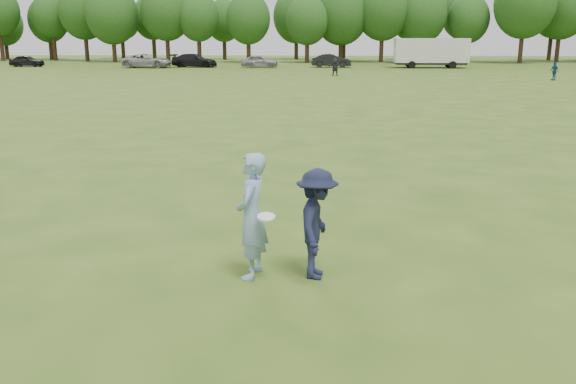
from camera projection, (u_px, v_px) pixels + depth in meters
name	position (u px, v px, depth m)	size (l,w,h in m)	color
ground	(284.00, 274.00, 9.58)	(200.00, 200.00, 0.00)	#335317
thrower	(252.00, 216.00, 9.28)	(0.71, 0.47, 1.96)	#83A4CA
defender	(317.00, 224.00, 9.29)	(1.11, 0.64, 1.72)	#181B34
player_far_b	(554.00, 71.00, 49.39)	(0.88, 0.37, 1.50)	navy
player_far_d	(335.00, 67.00, 54.91)	(1.51, 0.48, 1.63)	#292929
car_a	(27.00, 61.00, 70.02)	(1.54, 3.82, 1.30)	black
car_c	(147.00, 61.00, 67.72)	(2.52, 5.46, 1.52)	#97989C
car_d	(194.00, 61.00, 68.92)	(2.09, 5.14, 1.49)	black
car_e	(259.00, 61.00, 67.76)	(1.65, 4.11, 1.40)	gray
car_f	(331.00, 61.00, 68.56)	(1.56, 4.48, 1.48)	black
field_cone	(517.00, 76.00, 52.69)	(0.28, 0.28, 0.30)	#FF440D
disc_in_play	(266.00, 217.00, 9.00)	(0.31, 0.31, 0.09)	white
cargo_trailer	(431.00, 52.00, 67.20)	(9.00, 2.75, 3.20)	silver
treeline	(341.00, 14.00, 82.15)	(130.35, 18.39, 11.74)	#332114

